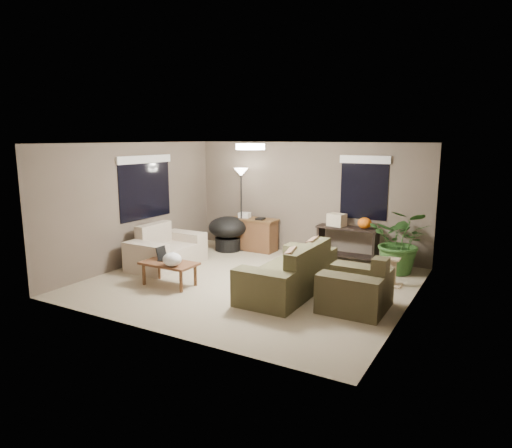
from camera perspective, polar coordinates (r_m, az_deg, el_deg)
The scene contains 20 objects.
room_shell at distance 8.07m, azimuth -0.70°, elevation 1.16°, with size 5.50×5.50×5.50m.
main_sofa at distance 7.81m, azimuth 4.37°, elevation -6.41°, with size 0.95×2.20×0.85m.
throw_pillows at distance 7.61m, azimuth 6.16°, elevation -4.11°, with size 0.33×1.38×0.47m.
loveseat at distance 9.55m, azimuth -11.23°, elevation -3.38°, with size 0.90×1.60×0.85m.
armchair at distance 7.21m, azimuth 12.42°, elevation -8.09°, with size 0.95×1.00×0.85m.
coffee_table at distance 8.26m, azimuth -10.80°, elevation -5.15°, with size 1.00×0.55×0.42m.
laptop at distance 8.41m, azimuth -11.27°, elevation -4.03°, with size 0.38×0.31×0.24m.
plastic_bag at distance 7.98m, azimuth -10.44°, elevation -4.37°, with size 0.34×0.30×0.24m, color white.
desk at distance 10.63m, azimuth -0.27°, elevation -1.29°, with size 1.10×0.50×0.75m.
desk_papers at distance 10.61m, azimuth -1.03°, elevation 1.03°, with size 0.69×0.28×0.12m.
console_table at distance 9.80m, azimuth 11.35°, elevation -2.17°, with size 1.30×0.40×0.75m.
pumpkin at distance 9.62m, azimuth 13.43°, elevation 0.11°, with size 0.28×0.28×0.23m, color orange.
cardboard_box at distance 9.79m, azimuth 10.06°, elevation 0.52°, with size 0.35×0.26×0.26m, color beige.
papasan_chair at distance 10.61m, azimuth -3.53°, elevation -0.84°, with size 1.04×1.04×0.80m.
floor_lamp at distance 10.46m, azimuth -1.88°, elevation 5.28°, with size 0.32×0.32×1.91m.
ceiling_fixture at distance 7.96m, azimuth -0.72°, elevation 9.64°, with size 0.50×0.50×0.10m, color white.
houseplant at distance 9.23m, azimuth 17.67°, elevation -2.92°, with size 1.14×1.27×0.99m, color #2D5923.
cat_scratching_post at distance 8.49m, azimuth 16.71°, elevation -6.00°, with size 0.32×0.32×0.50m.
window_left at distance 9.87m, azimuth -13.69°, elevation 5.74°, with size 0.05×1.56×1.33m.
window_back at distance 9.77m, azimuth 13.39°, elevation 5.72°, with size 1.06×0.05×1.33m.
Camera 1 is at (4.00, -6.88, 2.59)m, focal length 32.00 mm.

